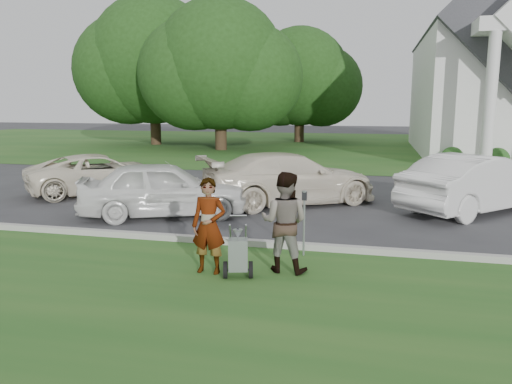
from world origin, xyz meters
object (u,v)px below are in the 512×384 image
(tree_left, at_px, (220,71))
(car_d, at_px, (477,183))
(tree_back, at_px, (300,81))
(parking_meter_near, at_px, (304,215))
(car_a, at_px, (101,174))
(car_c, at_px, (289,178))
(striping_cart, at_px, (238,256))
(person_right, at_px, (284,223))
(person_left, at_px, (209,227))
(tree_far, at_px, (153,66))
(car_b, at_px, (164,189))
(church, at_px, (504,53))

(tree_left, distance_m, car_d, 21.35)
(tree_back, xyz_separation_m, parking_meter_near, (4.58, -29.85, -3.88))
(tree_left, relative_size, car_a, 2.21)
(car_a, bearing_deg, car_c, -137.82)
(tree_back, relative_size, striping_cart, 8.78)
(person_right, bearing_deg, tree_left, -63.77)
(car_d, bearing_deg, person_left, 94.36)
(tree_back, bearing_deg, tree_far, -153.44)
(tree_back, distance_m, car_b, 27.45)
(parking_meter_near, bearing_deg, person_right, -102.33)
(tree_back, height_order, car_b, tree_back)
(church, height_order, car_c, church)
(person_right, relative_size, parking_meter_near, 1.37)
(car_c, height_order, car_d, car_d)
(person_right, bearing_deg, church, -103.69)
(car_a, bearing_deg, parking_meter_near, -170.06)
(tree_far, distance_m, car_a, 21.06)
(person_left, bearing_deg, car_b, 123.65)
(church, relative_size, person_left, 13.93)
(car_b, distance_m, car_c, 3.91)
(parking_meter_near, height_order, car_b, car_b)
(tree_back, bearing_deg, parking_meter_near, -81.28)
(car_c, bearing_deg, church, -62.28)
(tree_left, xyz_separation_m, car_c, (7.40, -16.67, -4.32))
(tree_far, height_order, car_c, tree_far)
(tree_left, height_order, car_a, tree_left)
(person_left, relative_size, car_a, 0.36)
(car_d, bearing_deg, tree_left, -7.70)
(striping_cart, bearing_deg, parking_meter_near, 43.61)
(car_c, bearing_deg, parking_meter_near, 158.91)
(striping_cart, distance_m, car_b, 5.36)
(tree_far, height_order, striping_cart, tree_far)
(car_d, bearing_deg, parking_meter_near, 96.45)
(person_right, height_order, car_c, person_right)
(church, relative_size, tree_left, 2.27)
(church, xyz_separation_m, car_c, (-9.61, -17.80, -5.15))
(tree_back, bearing_deg, car_b, -89.20)
(car_a, distance_m, car_c, 6.62)
(parking_meter_near, height_order, car_d, car_d)
(person_right, xyz_separation_m, car_d, (4.38, 6.27, -0.10))
(church, relative_size, striping_cart, 22.01)
(person_right, bearing_deg, person_left, 23.24)
(striping_cart, height_order, car_a, car_a)
(car_c, bearing_deg, tree_left, -9.97)
(person_left, height_order, car_a, person_left)
(tree_back, relative_size, car_a, 2.00)
(person_right, distance_m, car_d, 7.65)
(car_b, height_order, car_c, car_c)
(striping_cart, distance_m, car_a, 9.87)
(car_c, bearing_deg, person_right, 154.89)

